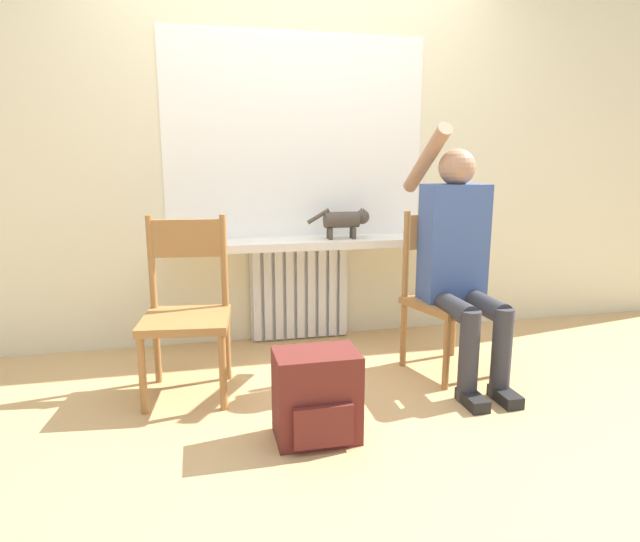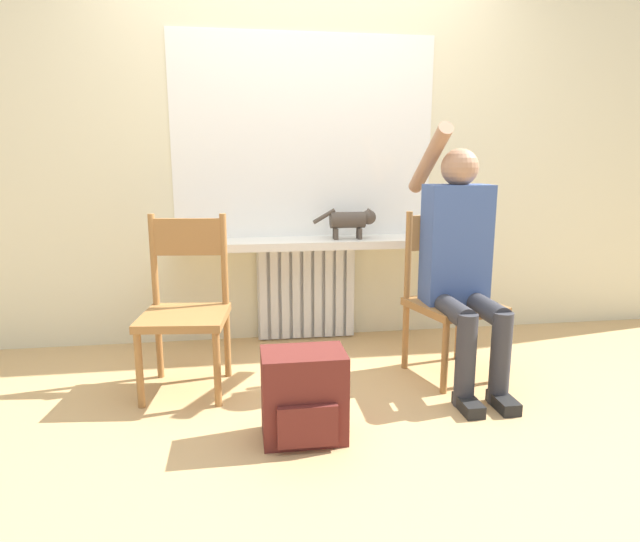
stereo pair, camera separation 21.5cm
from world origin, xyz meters
TOP-DOWN VIEW (x-y plane):
  - ground_plane at (0.00, 0.00)m, footprint 12.00×12.00m
  - wall_with_window at (0.00, 1.23)m, footprint 7.00×0.06m
  - radiator at (0.00, 1.15)m, footprint 0.65×0.08m
  - windowsill at (0.00, 1.04)m, footprint 1.75×0.32m
  - window_glass at (0.00, 1.20)m, footprint 1.68×0.01m
  - chair_left at (-0.72, 0.43)m, footprint 0.47×0.47m
  - chair_right at (0.71, 0.43)m, footprint 0.52×0.52m
  - person at (0.73, 0.33)m, footprint 0.36×0.95m
  - cat at (0.28, 1.01)m, footprint 0.41×0.10m
  - backpack at (-0.18, -0.18)m, footprint 0.36×0.27m

SIDE VIEW (x-z plane):
  - ground_plane at x=0.00m, z-range 0.00..0.00m
  - backpack at x=-0.18m, z-range 0.00..0.39m
  - radiator at x=0.00m, z-range 0.00..0.64m
  - chair_left at x=-0.72m, z-range 0.00..0.91m
  - chair_right at x=0.71m, z-range 0.00..0.91m
  - windowsill at x=0.00m, z-range 0.64..0.69m
  - person at x=0.73m, z-range -0.01..1.37m
  - cat at x=0.28m, z-range 0.72..0.91m
  - window_glass at x=0.00m, z-range 0.69..1.97m
  - wall_with_window at x=0.00m, z-range 0.00..2.70m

